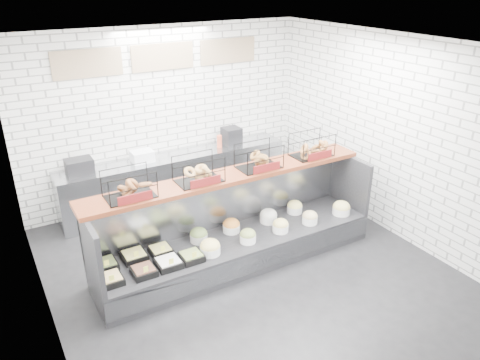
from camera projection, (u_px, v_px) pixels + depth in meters
ground at (249, 271)px, 6.40m from camera, size 5.50×5.50×0.00m
room_shell at (226, 115)px, 6.03m from camera, size 5.02×5.51×3.01m
display_case at (236, 240)px, 6.53m from camera, size 4.00×0.90×1.20m
bagel_shelf at (230, 167)px, 6.25m from camera, size 4.10×0.50×0.40m
prep_counter at (176, 178)px, 8.12m from camera, size 4.00×0.60×1.20m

